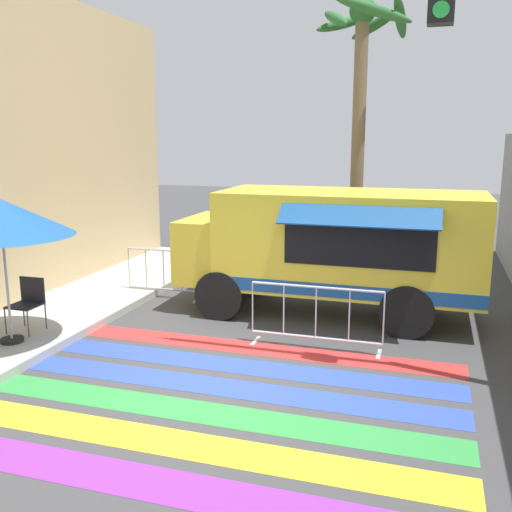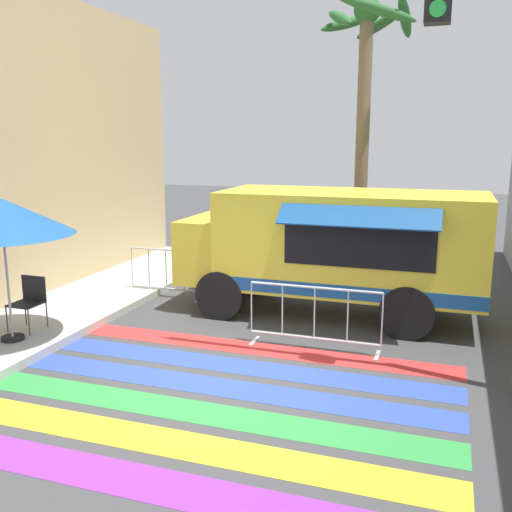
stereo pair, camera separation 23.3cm
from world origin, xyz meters
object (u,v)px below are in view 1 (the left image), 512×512
at_px(folding_chair, 28,299).
at_px(barricade_side, 164,274).
at_px(patio_umbrella, 1,218).
at_px(traffic_signal_pole, 484,75).
at_px(food_truck, 326,244).
at_px(palm_tree, 362,82).
at_px(barricade_front, 316,318).

relative_size(folding_chair, barricade_side, 0.53).
height_order(patio_umbrella, folding_chair, patio_umbrella).
xyz_separation_m(traffic_signal_pole, folding_chair, (-6.90, -0.25, -3.42)).
relative_size(traffic_signal_pole, folding_chair, 6.78).
distance_m(food_truck, palm_tree, 4.52).
bearing_deg(food_truck, palm_tree, 87.38).
height_order(barricade_front, palm_tree, palm_tree).
bearing_deg(patio_umbrella, barricade_side, 74.85).
relative_size(barricade_front, barricade_side, 1.29).
bearing_deg(folding_chair, barricade_side, 61.78).
bearing_deg(traffic_signal_pole, barricade_front, 162.61).
height_order(folding_chair, palm_tree, palm_tree).
bearing_deg(palm_tree, traffic_signal_pole, -68.74).
xyz_separation_m(barricade_side, palm_tree, (3.61, 3.09, 4.08)).
relative_size(food_truck, patio_umbrella, 2.45).
bearing_deg(folding_chair, food_truck, 23.65).
relative_size(food_truck, folding_chair, 6.32).
distance_m(barricade_front, barricade_side, 4.17).
xyz_separation_m(patio_umbrella, barricade_front, (4.61, 1.51, -1.62)).
xyz_separation_m(patio_umbrella, folding_chair, (-0.10, 0.58, -1.46)).
height_order(food_truck, palm_tree, palm_tree).
xyz_separation_m(patio_umbrella, barricade_side, (0.95, 3.50, -1.64)).
distance_m(barricade_front, palm_tree, 6.51).
bearing_deg(barricade_side, traffic_signal_pole, -24.60).
xyz_separation_m(folding_chair, barricade_front, (4.72, 0.93, -0.16)).
xyz_separation_m(barricade_front, barricade_side, (-3.66, 1.99, -0.01)).
bearing_deg(folding_chair, palm_tree, 43.80).
distance_m(food_truck, patio_umbrella, 5.62).
bearing_deg(palm_tree, patio_umbrella, -124.66).
relative_size(folding_chair, palm_tree, 0.14).
relative_size(barricade_side, palm_tree, 0.26).
xyz_separation_m(traffic_signal_pole, palm_tree, (-2.24, 5.77, 0.49)).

